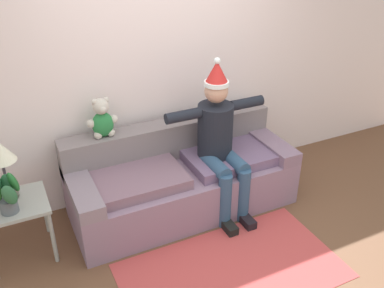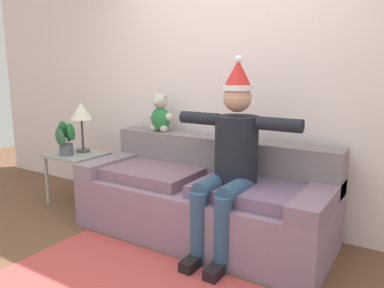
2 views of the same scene
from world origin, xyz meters
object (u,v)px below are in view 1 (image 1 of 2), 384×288
(couch, at_px, (181,178))
(teddy_bear, at_px, (102,119))
(side_table, at_px, (15,211))
(potted_plant, at_px, (6,193))
(person_seated, at_px, (220,138))
(table_lamp, at_px, (0,154))

(couch, distance_m, teddy_bear, 0.97)
(side_table, bearing_deg, potted_plant, -103.99)
(teddy_bear, bearing_deg, potted_plant, -154.87)
(person_seated, xyz_separation_m, potted_plant, (-1.91, 0.00, -0.05))
(couch, bearing_deg, teddy_bear, 157.92)
(couch, height_order, potted_plant, potted_plant)
(person_seated, bearing_deg, side_table, 176.55)
(teddy_bear, height_order, potted_plant, teddy_bear)
(couch, relative_size, side_table, 4.01)
(side_table, relative_size, table_lamp, 1.02)
(table_lamp, bearing_deg, side_table, -84.74)
(couch, relative_size, person_seated, 1.43)
(couch, bearing_deg, side_table, -178.22)
(couch, distance_m, side_table, 1.55)
(couch, xyz_separation_m, teddy_bear, (-0.66, 0.27, 0.66))
(teddy_bear, relative_size, potted_plant, 1.03)
(person_seated, height_order, side_table, person_seated)
(table_lamp, relative_size, potted_plant, 1.45)
(side_table, bearing_deg, teddy_bear, 19.62)
(couch, relative_size, potted_plant, 5.93)
(teddy_bear, distance_m, table_lamp, 0.92)
(potted_plant, bearing_deg, side_table, 76.01)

